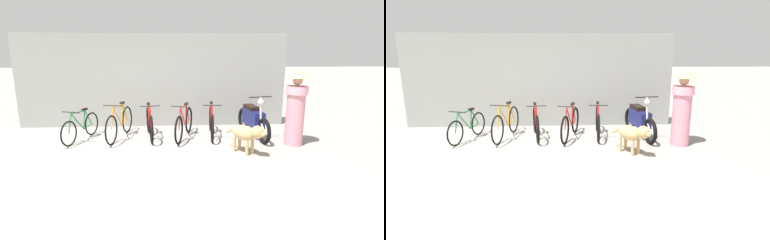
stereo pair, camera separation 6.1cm
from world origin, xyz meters
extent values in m
plane|color=gray|center=(0.00, 0.00, 0.00)|extent=(60.00, 60.00, 0.00)
cube|color=gray|center=(0.00, 3.05, 1.32)|extent=(7.63, 0.20, 2.64)
torus|color=black|center=(-1.84, 1.21, 0.30)|extent=(0.21, 0.59, 0.60)
torus|color=black|center=(-1.56, 2.13, 0.30)|extent=(0.21, 0.59, 0.60)
cylinder|color=#1E7238|center=(-1.73, 1.57, 0.50)|extent=(0.16, 0.46, 0.50)
cylinder|color=#1E7238|center=(-1.65, 1.83, 0.48)|extent=(0.06, 0.13, 0.46)
cylinder|color=#1E7238|center=(-1.72, 1.62, 0.72)|extent=(0.19, 0.54, 0.06)
cylinder|color=#1E7238|center=(-1.61, 1.96, 0.28)|extent=(0.13, 0.36, 0.07)
cylinder|color=#1E7238|center=(-1.60, 2.01, 0.50)|extent=(0.11, 0.28, 0.42)
cylinder|color=#1E7238|center=(-1.82, 1.28, 0.52)|extent=(0.08, 0.17, 0.45)
cube|color=black|center=(-1.64, 1.88, 0.74)|extent=(0.12, 0.19, 0.05)
cylinder|color=black|center=(-1.80, 1.35, 0.78)|extent=(0.45, 0.16, 0.02)
torus|color=black|center=(-0.87, 1.25, 0.36)|extent=(0.17, 0.71, 0.71)
torus|color=black|center=(-0.66, 2.33, 0.36)|extent=(0.17, 0.71, 0.71)
cylinder|color=orange|center=(-0.79, 1.67, 0.59)|extent=(0.13, 0.54, 0.59)
cylinder|color=orange|center=(-0.73, 1.98, 0.57)|extent=(0.05, 0.14, 0.54)
cylinder|color=orange|center=(-0.78, 1.72, 0.85)|extent=(0.15, 0.62, 0.06)
cylinder|color=orange|center=(-0.70, 2.13, 0.33)|extent=(0.11, 0.41, 0.08)
cylinder|color=orange|center=(-0.69, 2.18, 0.60)|extent=(0.09, 0.32, 0.50)
cylinder|color=orange|center=(-0.85, 1.34, 0.61)|extent=(0.06, 0.19, 0.52)
cube|color=black|center=(-0.72, 2.03, 0.87)|extent=(0.10, 0.19, 0.05)
cylinder|color=black|center=(-0.84, 1.42, 0.91)|extent=(0.46, 0.11, 0.02)
torus|color=black|center=(0.06, 1.31, 0.34)|extent=(0.16, 0.69, 0.69)
torus|color=black|center=(-0.10, 2.30, 0.34)|extent=(0.16, 0.69, 0.69)
cylinder|color=red|center=(0.00, 1.70, 0.57)|extent=(0.11, 0.49, 0.57)
cylinder|color=red|center=(-0.05, 1.98, 0.55)|extent=(0.05, 0.13, 0.52)
cylinder|color=red|center=(-0.01, 1.74, 0.83)|extent=(0.12, 0.57, 0.06)
cylinder|color=red|center=(-0.07, 2.11, 0.32)|extent=(0.09, 0.38, 0.08)
cylinder|color=red|center=(-0.08, 2.16, 0.58)|extent=(0.08, 0.30, 0.48)
cylinder|color=red|center=(0.05, 1.39, 0.59)|extent=(0.06, 0.18, 0.51)
cube|color=black|center=(-0.05, 2.03, 0.84)|extent=(0.10, 0.19, 0.05)
cylinder|color=black|center=(0.04, 1.46, 0.88)|extent=(0.46, 0.10, 0.02)
torus|color=black|center=(0.71, 1.22, 0.34)|extent=(0.23, 0.68, 0.69)
torus|color=black|center=(1.00, 2.23, 0.34)|extent=(0.23, 0.68, 0.69)
cylinder|color=red|center=(0.82, 1.61, 0.57)|extent=(0.17, 0.51, 0.57)
cylinder|color=red|center=(0.91, 1.90, 0.55)|extent=(0.06, 0.14, 0.52)
cylinder|color=red|center=(0.84, 1.66, 0.83)|extent=(0.19, 0.59, 0.06)
cylinder|color=red|center=(0.94, 2.04, 0.32)|extent=(0.13, 0.39, 0.08)
cylinder|color=red|center=(0.96, 2.09, 0.58)|extent=(0.11, 0.31, 0.48)
cylinder|color=red|center=(0.74, 1.29, 0.59)|extent=(0.08, 0.18, 0.51)
cube|color=black|center=(0.92, 1.95, 0.84)|extent=(0.12, 0.19, 0.05)
cylinder|color=black|center=(0.76, 1.37, 0.88)|extent=(0.45, 0.15, 0.02)
torus|color=black|center=(1.53, 1.35, 0.34)|extent=(0.11, 0.69, 0.68)
torus|color=black|center=(1.61, 2.39, 0.34)|extent=(0.11, 0.69, 0.68)
cylinder|color=red|center=(1.56, 1.75, 0.56)|extent=(0.07, 0.52, 0.57)
cylinder|color=red|center=(1.58, 2.05, 0.55)|extent=(0.04, 0.13, 0.52)
cylinder|color=red|center=(1.56, 1.81, 0.82)|extent=(0.07, 0.60, 0.06)
cylinder|color=red|center=(1.59, 2.20, 0.32)|extent=(0.06, 0.40, 0.08)
cylinder|color=red|center=(1.59, 2.25, 0.57)|extent=(0.05, 0.31, 0.48)
cylinder|color=red|center=(1.53, 1.43, 0.59)|extent=(0.04, 0.18, 0.50)
cube|color=black|center=(1.58, 2.11, 0.83)|extent=(0.08, 0.18, 0.05)
cylinder|color=black|center=(1.54, 1.51, 0.88)|extent=(0.46, 0.06, 0.02)
torus|color=black|center=(2.73, 1.12, 0.31)|extent=(0.19, 0.63, 0.63)
torus|color=black|center=(2.53, 2.40, 0.31)|extent=(0.19, 0.63, 0.63)
cube|color=navy|center=(2.63, 1.76, 0.49)|extent=(0.41, 0.88, 0.39)
cube|color=black|center=(2.61, 1.91, 0.74)|extent=(0.32, 0.57, 0.10)
cylinder|color=silver|center=(2.70, 1.36, 0.79)|extent=(0.07, 0.15, 0.60)
cylinder|color=silver|center=(2.72, 1.22, 0.40)|extent=(0.07, 0.22, 0.21)
cylinder|color=black|center=(2.69, 1.41, 1.09)|extent=(0.58, 0.12, 0.03)
sphere|color=silver|center=(2.69, 1.38, 0.97)|extent=(0.16, 0.16, 0.14)
ellipsoid|color=tan|center=(2.11, 0.56, 0.45)|extent=(0.61, 0.66, 0.32)
cylinder|color=tan|center=(2.29, 0.47, 0.16)|extent=(0.10, 0.10, 0.33)
cylinder|color=tan|center=(2.15, 0.36, 0.16)|extent=(0.10, 0.10, 0.33)
cylinder|color=tan|center=(2.08, 0.76, 0.16)|extent=(0.10, 0.10, 0.33)
cylinder|color=tan|center=(1.93, 0.65, 0.16)|extent=(0.10, 0.10, 0.33)
sphere|color=tan|center=(2.33, 0.27, 0.54)|extent=(0.38, 0.38, 0.27)
ellipsoid|color=tan|center=(2.40, 0.18, 0.52)|extent=(0.18, 0.19, 0.10)
cylinder|color=tan|center=(1.88, 0.87, 0.42)|extent=(0.20, 0.24, 0.17)
cylinder|color=pink|center=(3.42, 1.03, 0.70)|extent=(0.50, 0.50, 1.39)
cylinder|color=#FFA0B2|center=(3.42, 1.03, 1.30)|extent=(0.58, 0.58, 0.18)
sphere|color=tan|center=(3.42, 1.03, 1.52)|extent=(0.26, 0.26, 0.22)
cone|color=tan|center=(3.42, 1.03, 1.69)|extent=(0.71, 0.71, 0.21)
camera|label=1|loc=(0.65, -5.60, 2.24)|focal=28.00mm
camera|label=2|loc=(0.71, -5.60, 2.24)|focal=28.00mm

